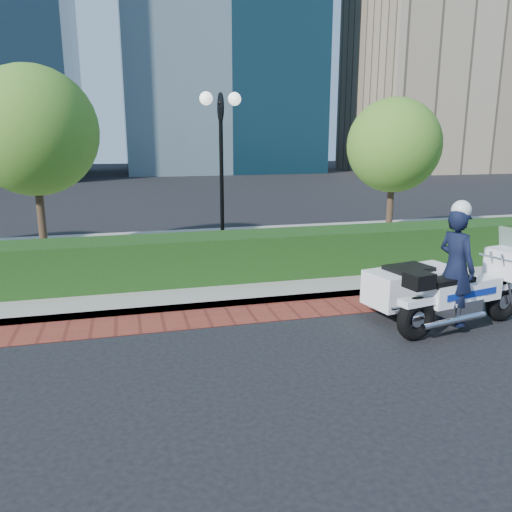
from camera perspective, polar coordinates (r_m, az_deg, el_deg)
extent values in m
plane|color=black|center=(8.06, -3.72, -10.70)|extent=(120.00, 120.00, 0.00)
cube|color=maroon|center=(9.43, -5.48, -7.03)|extent=(60.00, 1.00, 0.01)
cube|color=gray|center=(13.69, -8.54, -0.32)|extent=(60.00, 8.00, 0.15)
cube|color=black|center=(11.23, -7.29, -0.28)|extent=(18.00, 1.20, 1.00)
cylinder|color=black|center=(13.01, -3.81, 0.10)|extent=(0.30, 0.30, 0.30)
cylinder|color=black|center=(12.71, -3.94, 8.24)|extent=(0.10, 0.10, 3.70)
cylinder|color=black|center=(12.68, -4.08, 16.60)|extent=(0.04, 0.70, 0.70)
sphere|color=white|center=(12.63, -5.73, 17.49)|extent=(0.32, 0.32, 0.32)
sphere|color=white|center=(12.76, -2.47, 17.50)|extent=(0.32, 0.32, 0.32)
cylinder|color=#332319|center=(14.05, -23.31, 3.91)|extent=(0.20, 0.20, 2.17)
sphere|color=#386B1A|center=(13.90, -24.16, 12.90)|extent=(3.20, 3.20, 3.20)
cylinder|color=#332319|center=(15.97, 15.04, 5.13)|extent=(0.20, 0.20, 1.92)
sphere|color=#386B1A|center=(15.83, 15.47, 12.10)|extent=(2.80, 2.80, 2.80)
cube|color=gray|center=(54.98, 19.71, 23.93)|extent=(14.00, 12.00, 28.00)
torus|color=black|center=(8.69, 17.82, -6.82)|extent=(0.79, 0.37, 0.76)
torus|color=black|center=(10.18, 26.31, -4.64)|extent=(0.79, 0.37, 0.76)
cube|color=white|center=(9.31, 22.59, -3.72)|extent=(1.54, 0.65, 0.39)
cube|color=silver|center=(9.35, 22.21, -5.39)|extent=(0.71, 0.57, 0.32)
cube|color=white|center=(10.00, 26.73, -0.75)|extent=(0.57, 0.71, 0.52)
cube|color=black|center=(9.00, 21.26, -2.65)|extent=(0.91, 0.51, 0.11)
cube|color=black|center=(8.50, 18.13, -2.68)|extent=(0.47, 0.44, 0.25)
cube|color=white|center=(9.83, 17.41, -3.25)|extent=(1.90, 1.14, 0.63)
cube|color=black|center=(9.67, 17.05, -1.39)|extent=(0.90, 0.72, 0.09)
torus|color=black|center=(10.23, 14.72, -4.11)|extent=(0.60, 0.29, 0.57)
imported|color=black|center=(9.03, 21.88, -1.20)|extent=(0.61, 0.80, 1.98)
sphere|color=white|center=(8.85, 22.42, 4.87)|extent=(0.32, 0.32, 0.32)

